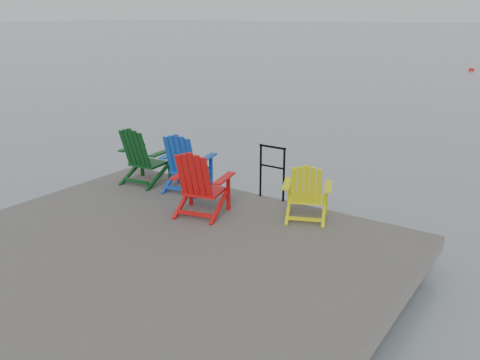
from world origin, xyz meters
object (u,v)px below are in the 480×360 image
Objects in this scene: chair_green at (143,155)px; chair_red at (200,183)px; handrail at (272,167)px; chair_yellow at (307,191)px; chair_blue at (186,162)px; buoy_b at (471,71)px.

chair_green is 1.01× the size of chair_red.
handrail reaches higher than chair_yellow.
chair_green reaches higher than chair_red.
handrail is 0.87× the size of chair_green.
chair_green is 1.01× the size of chair_blue.
handrail is 2.53× the size of buoy_b.
buoy_b is at bearing 94.31° from handrail.
chair_blue reaches higher than buoy_b.
chair_blue is (0.89, 0.12, -0.00)m from chair_green.
chair_yellow is 28.57m from buoy_b.
chair_green is at bearing 158.85° from chair_yellow.
handrail is at bearing 9.66° from chair_green.
chair_red is at bearing -113.44° from handrail.
chair_yellow is 2.51× the size of buoy_b.
handrail is 1.02m from chair_yellow.
chair_green is 1.89m from chair_red.
chair_red is at bearing -52.91° from chair_blue.
chair_blue is 1.00× the size of chair_red.
chair_yellow is at bearing -13.90° from chair_blue.
chair_green reaches higher than buoy_b.
chair_red is 1.15× the size of chair_yellow.
chair_blue is 1.16m from chair_red.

